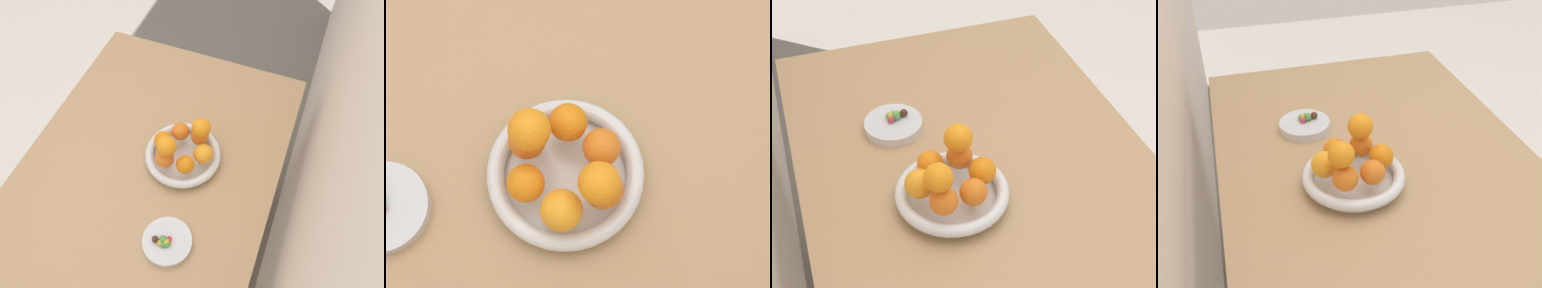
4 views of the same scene
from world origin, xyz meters
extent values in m
cube|color=tan|center=(0.00, 0.00, 0.72)|extent=(1.10, 0.76, 0.04)
cylinder|color=tan|center=(0.49, -0.32, 0.35)|extent=(0.05, 0.05, 0.70)
cylinder|color=tan|center=(0.49, 0.32, 0.35)|extent=(0.05, 0.05, 0.70)
cylinder|color=silver|center=(-0.10, 0.09, 0.75)|extent=(0.19, 0.19, 0.01)
torus|color=silver|center=(-0.10, 0.09, 0.77)|extent=(0.23, 0.23, 0.03)
cylinder|color=silver|center=(0.16, 0.14, 0.75)|extent=(0.13, 0.13, 0.02)
sphere|color=orange|center=(-0.10, 0.02, 0.81)|extent=(0.06, 0.06, 0.06)
sphere|color=orange|center=(-0.04, 0.05, 0.81)|extent=(0.05, 0.05, 0.05)
sphere|color=orange|center=(-0.04, 0.11, 0.81)|extent=(0.05, 0.05, 0.05)
sphere|color=orange|center=(-0.10, 0.15, 0.81)|extent=(0.06, 0.06, 0.06)
sphere|color=orange|center=(-0.15, 0.12, 0.81)|extent=(0.06, 0.06, 0.06)
sphere|color=orange|center=(-0.15, 0.06, 0.81)|extent=(0.05, 0.05, 0.05)
sphere|color=orange|center=(-0.05, 0.06, 0.86)|extent=(0.06, 0.06, 0.06)
sphere|color=orange|center=(-0.14, 0.13, 0.86)|extent=(0.06, 0.06, 0.06)
sphere|color=#4C9947|center=(0.17, 0.15, 0.77)|extent=(0.02, 0.02, 0.02)
sphere|color=#4C9947|center=(0.18, 0.15, 0.77)|extent=(0.02, 0.02, 0.02)
sphere|color=gold|center=(0.17, 0.15, 0.77)|extent=(0.02, 0.02, 0.02)
sphere|color=#4C9947|center=(0.18, 0.14, 0.77)|extent=(0.01, 0.01, 0.01)
sphere|color=#472819|center=(0.18, 0.12, 0.77)|extent=(0.02, 0.02, 0.02)
sphere|color=gold|center=(0.18, 0.13, 0.77)|extent=(0.02, 0.02, 0.02)
sphere|color=#4C9947|center=(0.17, 0.14, 0.77)|extent=(0.02, 0.02, 0.02)
sphere|color=#C6384C|center=(0.16, 0.15, 0.77)|extent=(0.02, 0.02, 0.02)
camera|label=1|loc=(0.45, 0.32, 1.73)|focal=35.00mm
camera|label=2|loc=(-0.13, 0.32, 1.59)|focal=55.00mm
camera|label=3|loc=(-0.88, 0.32, 1.61)|focal=55.00mm
camera|label=4|loc=(-0.91, 0.32, 1.43)|focal=45.00mm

